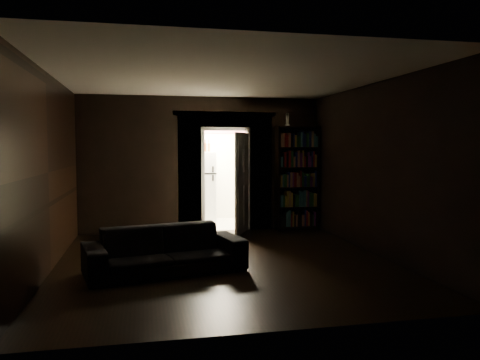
% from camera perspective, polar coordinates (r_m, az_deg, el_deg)
% --- Properties ---
extents(ground, '(5.50, 5.50, 0.00)m').
position_cam_1_polar(ground, '(7.25, -1.88, -9.99)').
color(ground, black).
rests_on(ground, ground).
extents(room_walls, '(5.02, 5.61, 2.84)m').
position_cam_1_polar(room_walls, '(8.09, -3.27, 3.51)').
color(room_walls, black).
rests_on(room_walls, ground).
extents(kitchen_alcove, '(2.20, 1.80, 2.60)m').
position_cam_1_polar(kitchen_alcove, '(10.95, -2.76, 1.16)').
color(kitchen_alcove, '#B6B19F').
rests_on(kitchen_alcove, ground).
extents(sofa, '(2.34, 1.40, 0.84)m').
position_cam_1_polar(sofa, '(6.67, -9.09, -7.56)').
color(sofa, black).
rests_on(sofa, ground).
extents(bookshelf, '(0.92, 0.39, 2.20)m').
position_cam_1_polar(bookshelf, '(10.02, 6.93, 0.25)').
color(bookshelf, black).
rests_on(bookshelf, ground).
extents(refrigerator, '(0.92, 0.88, 1.65)m').
position_cam_1_polar(refrigerator, '(11.07, -5.03, -0.81)').
color(refrigerator, white).
rests_on(refrigerator, ground).
extents(door, '(0.45, 0.77, 2.05)m').
position_cam_1_polar(door, '(9.52, 0.24, -0.37)').
color(door, silver).
rests_on(door, ground).
extents(figurine, '(0.12, 0.12, 0.28)m').
position_cam_1_polar(figurine, '(9.99, 5.80, 7.36)').
color(figurine, white).
rests_on(figurine, bookshelf).
extents(bottles, '(0.71, 0.19, 0.28)m').
position_cam_1_polar(bottles, '(11.03, -5.14, 4.20)').
color(bottles, black).
rests_on(bottles, refrigerator).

